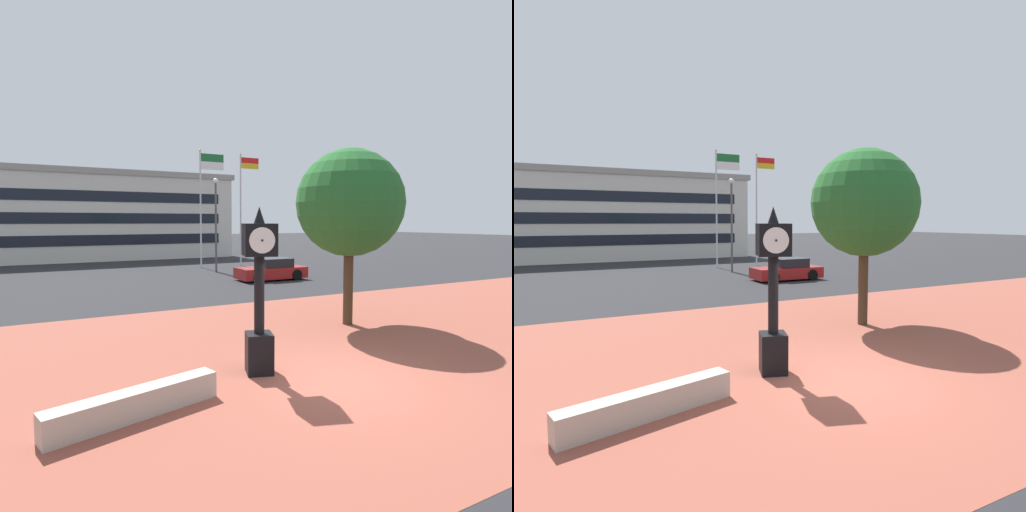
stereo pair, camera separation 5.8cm
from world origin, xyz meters
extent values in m
plane|color=#262628|center=(0.00, 0.00, 0.00)|extent=(200.00, 200.00, 0.00)
cube|color=brown|center=(0.00, 2.48, 0.00)|extent=(44.00, 12.96, 0.01)
cube|color=#ADA393|center=(-4.26, 0.28, 0.25)|extent=(3.20, 1.17, 0.50)
cube|color=black|center=(-1.29, 1.27, 0.46)|extent=(0.75, 0.75, 0.92)
cylinder|color=black|center=(-1.29, 1.27, 1.80)|extent=(0.24, 0.24, 1.76)
cube|color=black|center=(-1.29, 1.27, 3.04)|extent=(0.91, 0.91, 0.72)
cylinder|color=white|center=(-1.17, 1.62, 3.04)|extent=(0.54, 0.21, 0.56)
sphere|color=black|center=(-1.16, 1.64, 3.04)|extent=(0.05, 0.05, 0.05)
cylinder|color=white|center=(-1.40, 0.92, 3.04)|extent=(0.54, 0.21, 0.56)
sphere|color=black|center=(-1.41, 0.90, 3.04)|extent=(0.05, 0.05, 0.05)
cone|color=black|center=(-1.29, 1.27, 3.59)|extent=(0.25, 0.25, 0.38)
cylinder|color=#42301E|center=(3.53, 4.02, 1.36)|extent=(0.32, 0.32, 2.73)
sphere|color=#236028|center=(3.53, 4.02, 4.05)|extent=(3.53, 3.53, 3.53)
sphere|color=#236028|center=(4.41, 4.55, 3.70)|extent=(2.30, 2.30, 2.30)
cube|color=maroon|center=(6.64, 14.76, 0.44)|extent=(4.10, 1.80, 0.64)
cube|color=black|center=(6.84, 14.76, 1.00)|extent=(1.89, 1.53, 0.56)
cylinder|color=black|center=(5.36, 13.96, 0.32)|extent=(0.64, 0.23, 0.64)
cylinder|color=black|center=(5.38, 15.59, 0.32)|extent=(0.64, 0.23, 0.64)
cylinder|color=black|center=(7.89, 13.93, 0.32)|extent=(0.64, 0.23, 0.64)
cylinder|color=black|center=(7.91, 15.56, 0.32)|extent=(0.64, 0.23, 0.64)
cylinder|color=silver|center=(5.32, 23.00, 4.28)|extent=(0.12, 0.12, 8.55)
sphere|color=gold|center=(5.32, 23.00, 8.61)|extent=(0.14, 0.14, 0.14)
cube|color=#19662D|center=(6.28, 23.00, 8.11)|extent=(1.79, 0.02, 0.58)
cube|color=white|center=(6.28, 23.00, 7.54)|extent=(1.79, 0.02, 0.58)
cylinder|color=silver|center=(8.59, 23.00, 4.24)|extent=(0.12, 0.12, 8.48)
sphere|color=gold|center=(8.59, 23.00, 8.54)|extent=(0.14, 0.14, 0.14)
cube|color=red|center=(9.39, 23.00, 8.12)|extent=(1.49, 0.02, 0.42)
cube|color=gold|center=(9.39, 23.00, 7.70)|extent=(1.49, 0.02, 0.42)
cube|color=beige|center=(-2.46, 37.26, 3.70)|extent=(27.94, 12.12, 7.40)
cube|color=gray|center=(-2.46, 37.26, 7.65)|extent=(28.50, 12.36, 0.50)
cube|color=black|center=(-2.46, 31.18, 1.85)|extent=(25.15, 0.04, 0.90)
cube|color=black|center=(-2.46, 31.18, 3.70)|extent=(25.15, 0.04, 0.90)
cube|color=black|center=(-2.46, 31.18, 5.55)|extent=(25.15, 0.04, 0.90)
cylinder|color=#4C4C51|center=(5.20, 19.75, 2.98)|extent=(0.14, 0.14, 5.97)
sphere|color=white|center=(5.20, 19.75, 6.12)|extent=(0.36, 0.36, 0.36)
camera|label=1|loc=(-5.77, -7.21, 3.45)|focal=30.27mm
camera|label=2|loc=(-5.72, -7.23, 3.45)|focal=30.27mm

